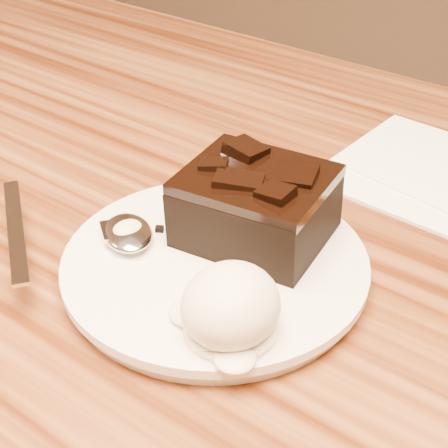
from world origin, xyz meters
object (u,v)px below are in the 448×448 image
Objects in this scene: plate at (215,268)px; spoon at (128,235)px; ice_cream_scoop at (231,305)px; brownie at (256,210)px; napkin at (432,172)px.

plate is 0.07m from spoon.
plate is 3.41× the size of ice_cream_scoop.
spoon is at bearing -138.59° from brownie.
plate is 1.10× the size of spoon.
spoon reaches higher than napkin.
brownie is (0.01, 0.04, 0.03)m from plate.
plate is 2.18× the size of brownie.
napkin is (0.01, 0.27, -0.03)m from ice_cream_scoop.
brownie is 0.10m from ice_cream_scoop.
ice_cream_scoop is at bearing -92.02° from napkin.
spoon is at bearing 165.18° from ice_cream_scoop.
spoon is (-0.06, -0.02, 0.01)m from plate.
napkin is (0.12, 0.24, -0.02)m from spoon.
ice_cream_scoop reaches higher than napkin.
ice_cream_scoop is 0.12m from spoon.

